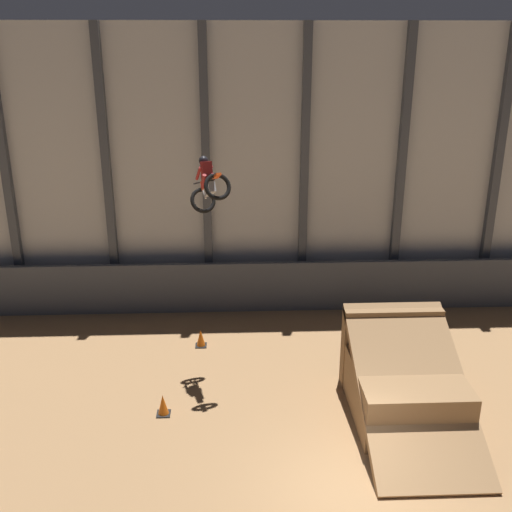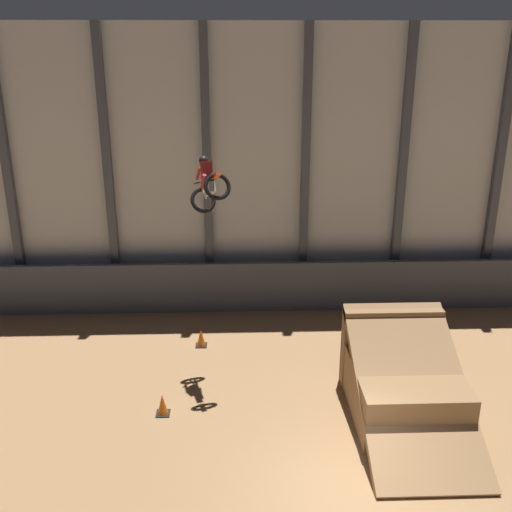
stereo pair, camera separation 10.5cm
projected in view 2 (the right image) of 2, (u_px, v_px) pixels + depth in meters
ground_plane at (351, 496)px, 12.91m from camera, size 60.00×60.00×0.00m
arena_back_wall at (305, 172)px, 20.81m from camera, size 32.00×0.40×9.82m
lower_barrier at (304, 286)px, 21.46m from camera, size 31.36×0.20×1.83m
dirt_ramp at (402, 382)px, 15.62m from camera, size 2.71×4.90×2.51m
rider_bike_solo at (209, 185)px, 16.10m from camera, size 1.28×1.83×1.67m
traffic_cone_near_ramp at (163, 405)px, 15.62m from camera, size 0.36×0.36×0.58m
traffic_cone_arena_edge at (201, 338)px, 19.10m from camera, size 0.36×0.36×0.58m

